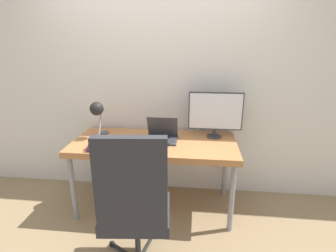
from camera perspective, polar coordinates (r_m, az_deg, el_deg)
ground_plane at (r=2.72m, az=-4.03°, el=-21.26°), size 12.00×12.00×0.00m
wall_back at (r=2.92m, az=-1.82°, el=9.82°), size 8.00×0.05×2.60m
desk at (r=2.67m, az=-2.98°, el=-4.61°), size 1.64×0.73×0.75m
laptop at (r=2.65m, az=-1.34°, el=-2.12°), size 0.31×0.25×0.24m
monitor at (r=2.73m, az=10.28°, el=2.87°), size 0.55×0.16×0.48m
desk_lamp at (r=2.75m, az=-15.14°, el=3.24°), size 0.14×0.26×0.38m
office_chair at (r=1.93m, az=-7.38°, el=-16.22°), size 0.64×0.65×1.17m
book_stack at (r=2.53m, az=-13.85°, el=-3.74°), size 0.27×0.21×0.10m
tv_remote at (r=2.51m, az=-5.99°, el=-4.41°), size 0.10×0.15×0.02m
media_remote at (r=2.48m, az=-0.99°, el=-4.62°), size 0.11×0.18×0.02m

